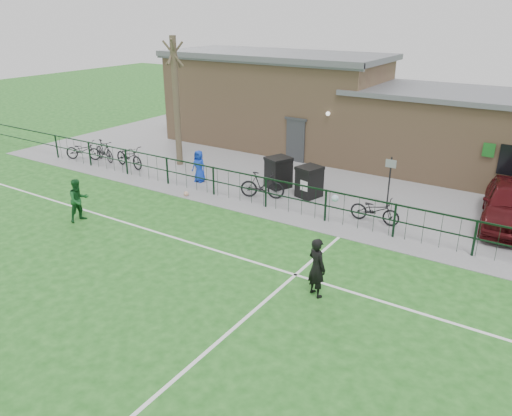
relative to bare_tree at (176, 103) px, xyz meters
The scene contains 21 objects.
ground 13.54m from the bare_tree, 52.70° to the right, with size 90.00×90.00×0.00m, color #1B581A.
paving_strip 9.05m from the bare_tree, 20.56° to the left, with size 34.00×13.00×0.02m, color gray.
pitch_line_touch 8.96m from the bare_tree, 18.65° to the right, with size 28.00×0.10×0.01m, color white.
pitch_line_mid 10.73m from the bare_tree, 39.09° to the right, with size 28.00×0.10×0.01m, color white.
pitch_line_perp 14.81m from the bare_tree, 46.40° to the right, with size 0.10×16.00×0.01m, color white.
perimeter_fence 8.72m from the bare_tree, 17.35° to the right, with size 28.00×0.10×1.20m, color black.
bare_tree is the anchor object (origin of this frame).
wheelie_bin_left 6.23m from the bare_tree, ahead, with size 0.81×0.92×1.23m, color black.
wheelie_bin_right 7.78m from the bare_tree, ahead, with size 0.78×0.88×1.18m, color black.
sign_post 10.63m from the bare_tree, ahead, with size 0.06×0.06×2.00m, color black.
car_maroon 14.77m from the bare_tree, ahead, with size 1.87×4.64×1.58m, color #480C10.
bicycle_a 5.62m from the bare_tree, 156.58° to the right, with size 0.64×1.83×0.96m, color black.
bicycle_b 4.57m from the bare_tree, 155.48° to the right, with size 0.49×1.74×1.05m, color black.
bicycle_c 3.42m from the bare_tree, 134.94° to the right, with size 0.70×2.01×1.06m, color black.
bicycle_d 6.61m from the bare_tree, 16.65° to the right, with size 0.51×1.79×1.08m, color black.
bicycle_e 10.96m from the bare_tree, ahead, with size 0.62×1.79×0.94m, color black.
spectator_child 3.69m from the bare_tree, 31.82° to the right, with size 0.69×0.45×1.40m, color #143AC2.
goalkeeper_kick 13.20m from the bare_tree, 32.88° to the right, with size 1.24×3.13×1.84m.
outfield_player 7.71m from the bare_tree, 77.54° to the right, with size 0.76×0.59×1.56m, color #165022.
ball_ground 5.36m from the bare_tree, 45.80° to the right, with size 0.20×0.20×0.20m, color silver.
clubhouse 9.34m from the bare_tree, 40.12° to the left, with size 24.25×5.40×4.96m.
Camera 1 is at (7.87, -7.16, 7.11)m, focal length 35.00 mm.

